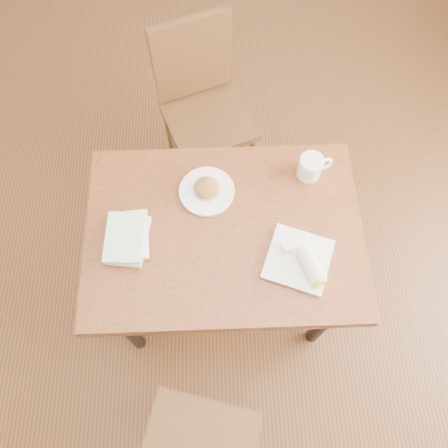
{
  "coord_description": "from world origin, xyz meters",
  "views": [
    {
      "loc": [
        -0.03,
        -0.71,
        2.31
      ],
      "look_at": [
        0.0,
        0.0,
        0.8
      ],
      "focal_mm": 35.0,
      "sensor_mm": 36.0,
      "label": 1
    }
  ],
  "objects_px": {
    "table": "(224,239)",
    "plate_burrito": "(302,261)",
    "book_stack": "(128,238)",
    "chair_far": "(202,99)",
    "plate_scone": "(207,190)",
    "coffee_mug": "(312,166)"
  },
  "relations": [
    {
      "from": "book_stack",
      "to": "plate_scone",
      "type": "bearing_deg",
      "value": 33.23
    },
    {
      "from": "plate_scone",
      "to": "coffee_mug",
      "type": "height_order",
      "value": "coffee_mug"
    },
    {
      "from": "coffee_mug",
      "to": "table",
      "type": "bearing_deg",
      "value": -146.19
    },
    {
      "from": "chair_far",
      "to": "plate_burrito",
      "type": "distance_m",
      "value": 1.08
    },
    {
      "from": "plate_burrito",
      "to": "book_stack",
      "type": "distance_m",
      "value": 0.67
    },
    {
      "from": "coffee_mug",
      "to": "book_stack",
      "type": "height_order",
      "value": "coffee_mug"
    },
    {
      "from": "table",
      "to": "plate_burrito",
      "type": "bearing_deg",
      "value": -27.61
    },
    {
      "from": "table",
      "to": "plate_burrito",
      "type": "height_order",
      "value": "plate_burrito"
    },
    {
      "from": "chair_far",
      "to": "plate_burrito",
      "type": "height_order",
      "value": "chair_far"
    },
    {
      "from": "plate_scone",
      "to": "book_stack",
      "type": "height_order",
      "value": "plate_scone"
    },
    {
      "from": "chair_far",
      "to": "book_stack",
      "type": "bearing_deg",
      "value": -108.29
    },
    {
      "from": "chair_far",
      "to": "book_stack",
      "type": "distance_m",
      "value": 0.94
    },
    {
      "from": "table",
      "to": "book_stack",
      "type": "xyz_separation_m",
      "value": [
        -0.37,
        -0.03,
        0.12
      ]
    },
    {
      "from": "chair_far",
      "to": "plate_scone",
      "type": "xyz_separation_m",
      "value": [
        0.02,
        -0.67,
        0.22
      ]
    },
    {
      "from": "plate_scone",
      "to": "coffee_mug",
      "type": "bearing_deg",
      "value": 10.35
    },
    {
      "from": "table",
      "to": "plate_scone",
      "type": "bearing_deg",
      "value": 110.84
    },
    {
      "from": "table",
      "to": "chair_far",
      "type": "bearing_deg",
      "value": 95.75
    },
    {
      "from": "chair_far",
      "to": "book_stack",
      "type": "xyz_separation_m",
      "value": [
        -0.29,
        -0.87,
        0.23
      ]
    },
    {
      "from": "table",
      "to": "book_stack",
      "type": "relative_size",
      "value": 4.71
    },
    {
      "from": "chair_far",
      "to": "coffee_mug",
      "type": "xyz_separation_m",
      "value": [
        0.45,
        -0.59,
        0.25
      ]
    },
    {
      "from": "coffee_mug",
      "to": "chair_far",
      "type": "bearing_deg",
      "value": 127.41
    },
    {
      "from": "book_stack",
      "to": "table",
      "type": "bearing_deg",
      "value": 5.34
    }
  ]
}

